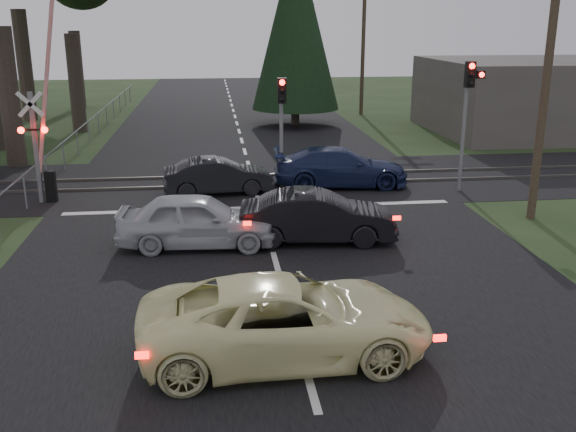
{
  "coord_description": "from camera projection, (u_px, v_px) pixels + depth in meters",
  "views": [
    {
      "loc": [
        -1.54,
        -12.55,
        6.04
      ],
      "look_at": [
        0.31,
        2.9,
        1.3
      ],
      "focal_mm": 40.0,
      "sensor_mm": 36.0,
      "label": 1
    }
  ],
  "objects": [
    {
      "name": "blue_sedan",
      "position": [
        340.0,
        167.0,
        24.3
      ],
      "size": [
        5.19,
        2.4,
        1.47
      ],
      "primitive_type": "imported",
      "rotation": [
        0.0,
        0.0,
        1.5
      ],
      "color": "#182249",
      "rests_on": "ground"
    },
    {
      "name": "traffic_signal_right",
      "position": [
        468.0,
        101.0,
        22.74
      ],
      "size": [
        0.68,
        0.48,
        4.7
      ],
      "color": "slate",
      "rests_on": "ground"
    },
    {
      "name": "stop_line",
      "position": [
        260.0,
        207.0,
        21.64
      ],
      "size": [
        13.0,
        0.35,
        0.0
      ],
      "primitive_type": "cube",
      "color": "silver",
      "rests_on": "ground"
    },
    {
      "name": "fence_left",
      "position": [
        95.0,
        139.0,
        34.35
      ],
      "size": [
        0.1,
        36.0,
        1.2
      ],
      "primitive_type": null,
      "color": "slate",
      "rests_on": "ground"
    },
    {
      "name": "rail_corridor",
      "position": [
        253.0,
        181.0,
        25.25
      ],
      "size": [
        120.0,
        8.0,
        0.01
      ],
      "primitive_type": "cube",
      "color": "black",
      "rests_on": "ground"
    },
    {
      "name": "dark_car_far",
      "position": [
        218.0,
        176.0,
        23.25
      ],
      "size": [
        4.05,
        1.72,
        1.3
      ],
      "primitive_type": "imported",
      "rotation": [
        0.0,
        0.0,
        1.66
      ],
      "color": "black",
      "rests_on": "ground"
    },
    {
      "name": "silver_car",
      "position": [
        197.0,
        220.0,
        17.75
      ],
      "size": [
        4.51,
        2.06,
        1.5
      ],
      "primitive_type": "imported",
      "rotation": [
        0.0,
        0.0,
        1.51
      ],
      "color": "#AFB2B8",
      "rests_on": "ground"
    },
    {
      "name": "road",
      "position": [
        257.0,
        194.0,
        23.35
      ],
      "size": [
        14.0,
        100.0,
        0.01
      ],
      "primitive_type": "cube",
      "color": "black",
      "rests_on": "ground"
    },
    {
      "name": "utility_pole_mid",
      "position": [
        363.0,
        42.0,
        41.94
      ],
      "size": [
        1.8,
        0.26,
        9.0
      ],
      "color": "#4C3D2D",
      "rests_on": "ground"
    },
    {
      "name": "dark_hatchback",
      "position": [
        317.0,
        217.0,
        18.15
      ],
      "size": [
        4.52,
        1.93,
        1.45
      ],
      "primitive_type": "imported",
      "rotation": [
        0.0,
        0.0,
        1.48
      ],
      "color": "black",
      "rests_on": "ground"
    },
    {
      "name": "crossing_signal",
      "position": [
        42.0,
        144.0,
        21.73
      ],
      "size": [
        1.62,
        0.38,
        6.96
      ],
      "color": "slate",
      "rests_on": "ground"
    },
    {
      "name": "rail_near",
      "position": [
        254.0,
        185.0,
        24.48
      ],
      "size": [
        120.0,
        0.12,
        0.1
      ],
      "primitive_type": "cube",
      "color": "#59544C",
      "rests_on": "ground"
    },
    {
      "name": "cream_coupe",
      "position": [
        286.0,
        319.0,
        11.87
      ],
      "size": [
        5.49,
        2.66,
        1.51
      ],
      "primitive_type": "imported",
      "rotation": [
        0.0,
        0.0,
        1.6
      ],
      "color": "#F5F2B0",
      "rests_on": "ground"
    },
    {
      "name": "rail_far",
      "position": [
        252.0,
        175.0,
        26.0
      ],
      "size": [
        120.0,
        0.12,
        0.1
      ],
      "primitive_type": "cube",
      "color": "#59544C",
      "rests_on": "ground"
    },
    {
      "name": "utility_pole_near",
      "position": [
        548.0,
        67.0,
        19.14
      ],
      "size": [
        1.8,
        0.26,
        9.0
      ],
      "color": "#4C3D2D",
      "rests_on": "ground"
    },
    {
      "name": "building_right",
      "position": [
        559.0,
        96.0,
        36.21
      ],
      "size": [
        14.0,
        10.0,
        4.0
      ],
      "primitive_type": "cube",
      "color": "#59514C",
      "rests_on": "ground"
    },
    {
      "name": "ground",
      "position": [
        290.0,
        313.0,
        13.85
      ],
      "size": [
        120.0,
        120.0,
        0.0
      ],
      "primitive_type": "plane",
      "color": "#1F3116",
      "rests_on": "ground"
    },
    {
      "name": "conifer_tree",
      "position": [
        296.0,
        22.0,
        37.2
      ],
      "size": [
        5.2,
        5.2,
        11.0
      ],
      "color": "#473D33",
      "rests_on": "ground"
    },
    {
      "name": "utility_pole_far",
      "position": [
        307.0,
        35.0,
        65.69
      ],
      "size": [
        1.8,
        0.26,
        9.0
      ],
      "color": "#4C3D2D",
      "rests_on": "ground"
    },
    {
      "name": "traffic_signal_center",
      "position": [
        282.0,
        114.0,
        23.29
      ],
      "size": [
        0.32,
        0.48,
        4.1
      ],
      "color": "slate",
      "rests_on": "ground"
    }
  ]
}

